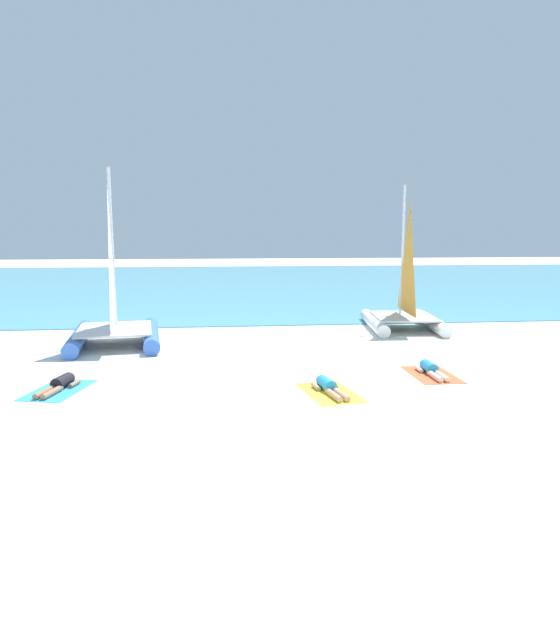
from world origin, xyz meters
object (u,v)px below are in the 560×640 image
object	(u,v)px
sailboat_blue	(114,319)
towel_left	(59,390)
sailboat_white	(404,308)
sunbather_middle	(329,387)
towel_middle	(330,393)
towel_right	(432,375)
sunbather_right	(431,369)
sunbather_left	(60,384)

from	to	relation	value
sailboat_blue	towel_left	size ratio (longest dim) A/B	3.06
sailboat_white	sunbather_middle	distance (m)	9.28
towel_middle	towel_right	size ratio (longest dim) A/B	1.00
towel_right	sunbather_right	distance (m)	0.14
towel_middle	sailboat_blue	bearing A→B (deg)	134.01
sunbather_left	sailboat_blue	bearing A→B (deg)	99.55
sunbather_left	towel_left	bearing A→B (deg)	-90.00
sailboat_white	towel_middle	bearing A→B (deg)	-112.67
sailboat_blue	sunbather_left	bearing A→B (deg)	-100.93
sailboat_white	sunbather_left	distance (m)	13.02
sunbather_middle	towel_right	world-z (taller)	sunbather_middle
sailboat_blue	towel_left	bearing A→B (deg)	-101.05
sunbather_middle	towel_right	distance (m)	3.26
sunbather_middle	sunbather_right	size ratio (longest dim) A/B	1.00
towel_middle	sailboat_white	bearing A→B (deg)	61.12
towel_middle	sunbather_left	bearing A→B (deg)	171.41
sailboat_white	sunbather_right	xyz separation A→B (m)	(-1.51, -6.74, -0.69)
sailboat_white	towel_left	xyz separation A→B (m)	(-10.84, -7.26, -0.81)
sailboat_white	sunbather_right	distance (m)	6.95
sunbather_right	towel_middle	bearing A→B (deg)	-154.60
towel_right	towel_middle	bearing A→B (deg)	-155.84
sailboat_blue	towel_middle	xyz separation A→B (m)	(6.01, -6.22, -0.86)
sunbather_middle	sunbather_right	bearing A→B (deg)	13.30
sunbather_left	towel_right	xyz separation A→B (m)	(9.31, 0.38, -0.13)
sailboat_blue	sailboat_white	xyz separation A→B (m)	(10.51, 1.93, -0.05)
sailboat_blue	sunbather_right	distance (m)	10.23
towel_middle	sunbather_middle	xyz separation A→B (m)	(-0.01, 0.07, 0.13)
sunbather_left	towel_middle	bearing A→B (deg)	4.42
sailboat_white	towel_right	xyz separation A→B (m)	(-1.51, -6.81, -0.81)
sailboat_white	towel_middle	size ratio (longest dim) A/B	2.89
towel_middle	sunbather_middle	distance (m)	0.14
sailboat_blue	towel_right	distance (m)	10.27
sailboat_white	sunbather_left	xyz separation A→B (m)	(-10.83, -7.19, -0.69)
towel_left	sunbather_left	bearing A→B (deg)	76.99
sunbather_left	sunbather_middle	world-z (taller)	same
towel_right	sunbather_right	xyz separation A→B (m)	(0.00, 0.07, 0.13)
sailboat_blue	sailboat_white	bearing A→B (deg)	2.92
sunbather_middle	towel_left	bearing A→B (deg)	161.78
sailboat_blue	towel_middle	bearing A→B (deg)	-53.46
towel_left	sunbather_right	world-z (taller)	sunbather_right
sailboat_white	towel_right	size ratio (longest dim) A/B	2.89
sailboat_blue	towel_right	xyz separation A→B (m)	(8.99, -4.88, -0.86)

